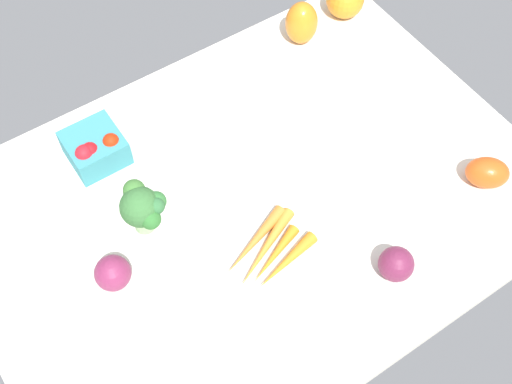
% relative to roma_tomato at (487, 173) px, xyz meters
% --- Properties ---
extents(tablecloth, '(1.04, 0.76, 0.02)m').
position_rel_roma_tomato_xyz_m(tablecloth, '(0.37, -0.21, -0.04)').
color(tablecloth, silver).
rests_on(tablecloth, ground).
extents(roma_tomato, '(0.10, 0.10, 0.06)m').
position_rel_roma_tomato_xyz_m(roma_tomato, '(0.00, 0.00, 0.00)').
color(roma_tomato, '#DB531A').
rests_on(roma_tomato, tablecloth).
extents(broccoli_head, '(0.08, 0.10, 0.10)m').
position_rel_roma_tomato_xyz_m(broccoli_head, '(0.57, -0.27, 0.03)').
color(broccoli_head, '#93BC82').
rests_on(broccoli_head, tablecloth).
extents(carrot_bunch, '(0.17, 0.13, 0.02)m').
position_rel_roma_tomato_xyz_m(carrot_bunch, '(0.42, -0.10, -0.02)').
color(carrot_bunch, orange).
rests_on(carrot_bunch, tablecloth).
extents(red_onion_center, '(0.06, 0.06, 0.06)m').
position_rel_roma_tomato_xyz_m(red_onion_center, '(0.67, -0.20, 0.00)').
color(red_onion_center, '#822A50').
rests_on(red_onion_center, tablecloth).
extents(red_onion_near_basket, '(0.06, 0.06, 0.06)m').
position_rel_roma_tomato_xyz_m(red_onion_near_basket, '(0.26, 0.05, 0.00)').
color(red_onion_near_basket, '#702445').
rests_on(red_onion_near_basket, tablecloth).
extents(berry_basket, '(0.10, 0.10, 0.07)m').
position_rel_roma_tomato_xyz_m(berry_basket, '(0.58, -0.45, 0.00)').
color(berry_basket, teal).
rests_on(berry_basket, tablecloth).
extents(bell_pepper_orange, '(0.08, 0.08, 0.10)m').
position_rel_roma_tomato_xyz_m(bell_pepper_orange, '(0.07, -0.49, 0.02)').
color(bell_pepper_orange, orange).
rests_on(bell_pepper_orange, tablecloth).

